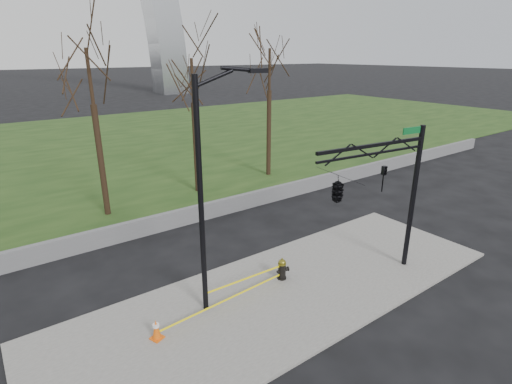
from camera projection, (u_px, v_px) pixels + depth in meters
ground at (287, 293)px, 14.93m from camera, size 500.00×500.00×0.00m
sidewalk at (287, 292)px, 14.92m from camera, size 18.00×6.00×0.10m
grass_strip at (83, 148)px, 37.75m from camera, size 120.00×40.00×0.06m
guardrail at (188, 216)px, 20.87m from camera, size 60.00×0.30×0.90m
tree_row at (32, 137)px, 19.11m from camera, size 33.85×4.00×9.45m
fire_hydrant at (282, 269)px, 15.58m from camera, size 0.56×0.36×0.90m
traffic_cone at (156, 329)px, 12.30m from camera, size 0.46×0.46×0.69m
street_light at (207, 183)px, 12.45m from camera, size 2.37×0.66×8.21m
traffic_signal_mast at (354, 185)px, 13.96m from camera, size 5.07×2.53×6.00m
caution_tape at (234, 291)px, 14.23m from camera, size 5.40×0.47×0.46m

